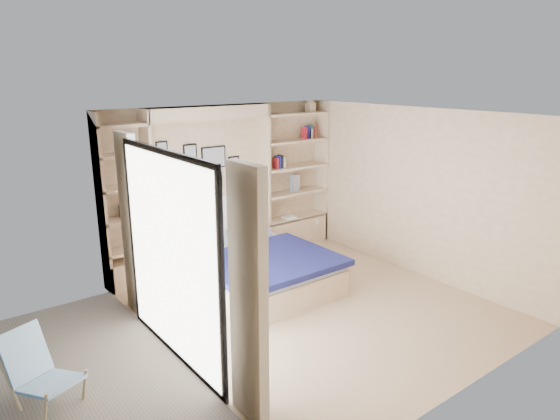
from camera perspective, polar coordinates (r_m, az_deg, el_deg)
ground at (r=6.72m, az=3.79°, el=-10.85°), size 4.50×4.50×0.00m
room_shell at (r=7.28m, az=-6.26°, el=0.26°), size 4.50×4.50×4.50m
bed at (r=7.19m, az=-3.08°, el=-6.56°), size 1.81×2.36×1.07m
photo_gallery at (r=7.73m, az=-9.52°, el=5.04°), size 1.48×0.02×0.82m
reading_lamps at (r=7.72m, az=-7.57°, el=1.27°), size 1.92×0.12×0.15m
shelf_decor at (r=8.43m, az=0.41°, el=6.74°), size 3.52×0.23×2.03m
deck at (r=5.42m, az=-28.40°, el=-19.96°), size 3.20×4.00×0.05m
deck_chair at (r=5.29m, az=-25.86°, el=-16.11°), size 0.67×0.83×0.72m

